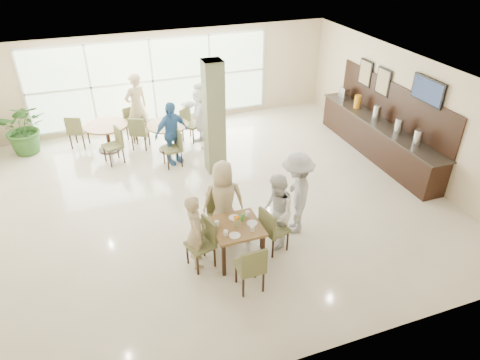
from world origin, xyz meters
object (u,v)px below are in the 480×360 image
object	(u,v)px
round_table_right	(168,130)
potted_plant	(24,128)
main_table	(237,230)
teen_left	(196,231)
buffet_counter	(378,136)
round_table_left	(107,130)
adult_a	(172,133)
adult_b	(202,114)
teen_far	(223,200)
teen_standing	(297,193)
teen_right	(276,212)
adult_standing	(137,107)

from	to	relation	value
round_table_right	potted_plant	distance (m)	3.80
main_table	teen_left	distance (m)	0.75
round_table_right	buffet_counter	bearing A→B (deg)	-22.95
round_table_left	buffet_counter	xyz separation A→B (m)	(6.74, -2.72, -0.03)
round_table_right	potted_plant	xyz separation A→B (m)	(-3.63, 1.13, 0.14)
round_table_right	main_table	bearing A→B (deg)	-86.65
potted_plant	adult_a	size ratio (longest dim) A/B	0.87
round_table_left	adult_b	distance (m)	2.60
main_table	adult_b	bearing A→B (deg)	81.96
teen_far	teen_standing	size ratio (longest dim) A/B	0.95
teen_right	teen_standing	size ratio (longest dim) A/B	0.89
adult_b	teen_left	bearing A→B (deg)	-29.86
adult_a	potted_plant	bearing A→B (deg)	129.77
teen_far	buffet_counter	bearing A→B (deg)	-148.70
round_table_left	teen_far	world-z (taller)	teen_far
buffet_counter	potted_plant	size ratio (longest dim) A/B	3.25
main_table	round_table_left	world-z (taller)	same
round_table_right	teen_far	xyz separation A→B (m)	(0.27, -4.08, 0.25)
teen_standing	adult_standing	size ratio (longest dim) A/B	0.90
main_table	adult_standing	size ratio (longest dim) A/B	0.45
teen_right	adult_a	bearing A→B (deg)	-148.32
round_table_right	adult_a	xyz separation A→B (m)	(-0.04, -0.76, 0.25)
teen_standing	adult_a	world-z (taller)	teen_standing
buffet_counter	potted_plant	distance (m)	9.41
potted_plant	main_table	bearing A→B (deg)	-56.71
main_table	adult_a	xyz separation A→B (m)	(-0.33, 4.06, 0.18)
round_table_left	adult_standing	xyz separation A→B (m)	(0.91, 0.47, 0.38)
adult_a	adult_b	world-z (taller)	adult_b
teen_right	adult_a	xyz separation A→B (m)	(-1.15, 3.95, 0.06)
teen_right	teen_standing	xyz separation A→B (m)	(0.57, 0.31, 0.10)
teen_standing	adult_a	bearing A→B (deg)	-133.71
buffet_counter	teen_far	size ratio (longest dim) A/B	2.84
teen_standing	teen_left	bearing A→B (deg)	-60.37
adult_a	adult_b	size ratio (longest dim) A/B	0.92
round_table_right	teen_right	size ratio (longest dim) A/B	0.72
adult_b	main_table	bearing A→B (deg)	-21.25
round_table_left	round_table_right	size ratio (longest dim) A/B	1.04
teen_right	potted_plant	bearing A→B (deg)	-125.59
adult_a	adult_standing	bearing A→B (deg)	86.69
round_table_left	adult_a	size ratio (longest dim) A/B	0.70
main_table	teen_far	size ratio (longest dim) A/B	0.53
potted_plant	teen_right	world-z (taller)	teen_right
main_table	potted_plant	size ratio (longest dim) A/B	0.61
round_table_left	round_table_right	world-z (taller)	same
round_table_left	teen_right	size ratio (longest dim) A/B	0.75
teen_standing	adult_b	size ratio (longest dim) A/B	0.97
main_table	adult_a	world-z (taller)	adult_a
adult_b	adult_standing	xyz separation A→B (m)	(-1.62, 0.98, 0.06)
potted_plant	teen_left	distance (m)	6.66
round_table_left	buffet_counter	bearing A→B (deg)	-22.01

